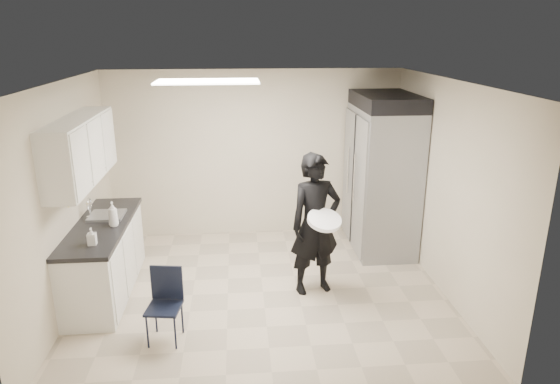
{
  "coord_description": "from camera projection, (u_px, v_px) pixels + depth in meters",
  "views": [
    {
      "loc": [
        -0.27,
        -5.59,
        3.13
      ],
      "look_at": [
        0.23,
        0.2,
        1.25
      ],
      "focal_mm": 32.0,
      "sensor_mm": 36.0,
      "label": 1
    }
  ],
  "objects": [
    {
      "name": "lower_counter",
      "position": [
        105.0,
        260.0,
        6.18
      ],
      "size": [
        0.6,
        1.9,
        0.86
      ],
      "primitive_type": "cube",
      "color": "silver",
      "rests_on": "floor"
    },
    {
      "name": "fridge_compressor",
      "position": [
        387.0,
        101.0,
        6.96
      ],
      "size": [
        0.8,
        1.35,
        0.2
      ],
      "primitive_type": "cube",
      "color": "black",
      "rests_on": "commercial_fridge"
    },
    {
      "name": "right_wall",
      "position": [
        446.0,
        189.0,
        6.07
      ],
      "size": [
        0.0,
        4.0,
        4.0
      ],
      "primitive_type": "plane",
      "rotation": [
        1.57,
        0.0,
        -1.57
      ],
      "color": "beige",
      "rests_on": "floor"
    },
    {
      "name": "folding_chair",
      "position": [
        164.0,
        308.0,
        5.18
      ],
      "size": [
        0.39,
        0.39,
        0.77
      ],
      "primitive_type": "cube",
      "rotation": [
        0.0,
        0.0,
        -0.15
      ],
      "color": "black",
      "rests_on": "floor"
    },
    {
      "name": "ceiling",
      "position": [
        260.0,
        82.0,
        5.48
      ],
      "size": [
        4.5,
        4.5,
        0.0
      ],
      "primitive_type": "plane",
      "rotation": [
        3.14,
        0.0,
        0.0
      ],
      "color": "silver",
      "rests_on": "back_wall"
    },
    {
      "name": "notice_sticker_left",
      "position": [
        69.0,
        203.0,
        5.81
      ],
      "size": [
        0.0,
        0.12,
        0.07
      ],
      "primitive_type": "cube",
      "color": "yellow",
      "rests_on": "left_wall"
    },
    {
      "name": "soap_bottle_b",
      "position": [
        92.0,
        236.0,
        5.41
      ],
      "size": [
        0.09,
        0.09,
        0.2
      ],
      "primitive_type": "imported",
      "rotation": [
        0.0,
        0.0,
        0.05
      ],
      "color": "silver",
      "rests_on": "countertop"
    },
    {
      "name": "faucet",
      "position": [
        90.0,
        209.0,
        6.22
      ],
      "size": [
        0.02,
        0.02,
        0.24
      ],
      "primitive_type": "cylinder",
      "color": "silver",
      "rests_on": "countertop"
    },
    {
      "name": "ceiling_panel",
      "position": [
        207.0,
        81.0,
        5.82
      ],
      "size": [
        1.2,
        0.6,
        0.02
      ],
      "primitive_type": "cube",
      "color": "white",
      "rests_on": "ceiling"
    },
    {
      "name": "commercial_fridge",
      "position": [
        382.0,
        180.0,
        7.32
      ],
      "size": [
        0.8,
        1.35,
        2.1
      ],
      "primitive_type": "cube",
      "color": "gray",
      "rests_on": "floor"
    },
    {
      "name": "notice_sticker_right",
      "position": [
        75.0,
        201.0,
        6.01
      ],
      "size": [
        0.0,
        0.12,
        0.07
      ],
      "primitive_type": "cube",
      "color": "yellow",
      "rests_on": "left_wall"
    },
    {
      "name": "sink",
      "position": [
        107.0,
        219.0,
        6.28
      ],
      "size": [
        0.42,
        0.4,
        0.14
      ],
      "primitive_type": "cube",
      "color": "gray",
      "rests_on": "countertop"
    },
    {
      "name": "towel_dispenser",
      "position": [
        102.0,
        146.0,
        6.88
      ],
      "size": [
        0.22,
        0.3,
        0.35
      ],
      "primitive_type": "cube",
      "color": "black",
      "rests_on": "left_wall"
    },
    {
      "name": "bucket_lid",
      "position": [
        324.0,
        220.0,
        5.8
      ],
      "size": [
        0.49,
        0.49,
        0.05
      ],
      "primitive_type": "cylinder",
      "rotation": [
        0.0,
        0.0,
        0.27
      ],
      "color": "white",
      "rests_on": "man_tuxedo"
    },
    {
      "name": "floor",
      "position": [
        263.0,
        292.0,
        6.28
      ],
      "size": [
        4.5,
        4.5,
        0.0
      ],
      "primitive_type": "plane",
      "color": "#B8A891",
      "rests_on": "ground"
    },
    {
      "name": "man_tuxedo",
      "position": [
        315.0,
        224.0,
        6.07
      ],
      "size": [
        0.74,
        0.59,
        1.77
      ],
      "primitive_type": "imported",
      "rotation": [
        0.0,
        0.0,
        0.27
      ],
      "color": "black",
      "rests_on": "floor"
    },
    {
      "name": "soap_bottle_a",
      "position": [
        113.0,
        214.0,
        5.92
      ],
      "size": [
        0.14,
        0.14,
        0.3
      ],
      "primitive_type": "imported",
      "rotation": [
        0.0,
        0.0,
        0.19
      ],
      "color": "white",
      "rests_on": "countertop"
    },
    {
      "name": "back_wall",
      "position": [
        255.0,
        154.0,
        7.78
      ],
      "size": [
        4.5,
        0.0,
        4.5
      ],
      "primitive_type": "plane",
      "rotation": [
        1.57,
        0.0,
        0.0
      ],
      "color": "beige",
      "rests_on": "floor"
    },
    {
      "name": "left_wall",
      "position": [
        65.0,
        199.0,
        5.69
      ],
      "size": [
        0.0,
        4.0,
        4.0
      ],
      "primitive_type": "plane",
      "rotation": [
        1.57,
        0.0,
        1.57
      ],
      "color": "beige",
      "rests_on": "floor"
    },
    {
      "name": "upper_cabinets",
      "position": [
        80.0,
        150.0,
        5.74
      ],
      "size": [
        0.35,
        1.8,
        0.75
      ],
      "primitive_type": "cube",
      "color": "silver",
      "rests_on": "left_wall"
    },
    {
      "name": "countertop",
      "position": [
        101.0,
        226.0,
        6.04
      ],
      "size": [
        0.64,
        1.95,
        0.05
      ],
      "primitive_type": "cube",
      "color": "black",
      "rests_on": "lower_counter"
    }
  ]
}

